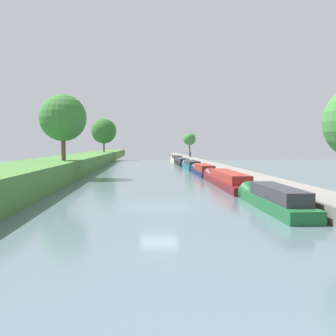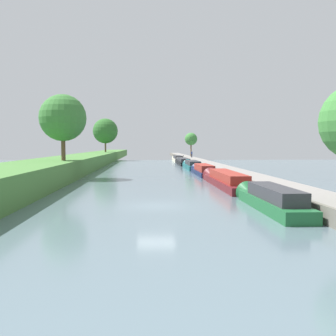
# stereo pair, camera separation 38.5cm
# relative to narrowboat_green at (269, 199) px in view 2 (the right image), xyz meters

# --- Properties ---
(ground_plane) EXTENTS (160.00, 160.00, 0.00)m
(ground_plane) POSITION_rel_narrowboat_green_xyz_m (-7.14, 1.49, -0.61)
(ground_plane) COLOR slate
(right_towpath) EXTENTS (3.21, 260.00, 0.92)m
(right_towpath) POSITION_rel_narrowboat_green_xyz_m (3.03, 1.49, -0.15)
(right_towpath) COLOR gray
(right_towpath) RESTS_ON ground_plane
(stone_quay) EXTENTS (0.25, 260.00, 0.97)m
(stone_quay) POSITION_rel_narrowboat_green_xyz_m (1.30, 1.49, -0.13)
(stone_quay) COLOR #6B665B
(stone_quay) RESTS_ON ground_plane
(narrowboat_green) EXTENTS (1.87, 11.15, 2.05)m
(narrowboat_green) POSITION_rel_narrowboat_green_xyz_m (0.00, 0.00, 0.00)
(narrowboat_green) COLOR #1E6033
(narrowboat_green) RESTS_ON ground_plane
(narrowboat_maroon) EXTENTS (2.15, 16.83, 2.17)m
(narrowboat_maroon) POSITION_rel_narrowboat_green_xyz_m (-0.08, 14.22, -0.02)
(narrowboat_maroon) COLOR maroon
(narrowboat_maroon) RESTS_ON ground_plane
(narrowboat_navy) EXTENTS (2.08, 12.46, 2.12)m
(narrowboat_navy) POSITION_rel_narrowboat_green_xyz_m (-0.14, 29.25, -0.05)
(narrowboat_navy) COLOR #141E42
(narrowboat_navy) RESTS_ON ground_plane
(narrowboat_teal) EXTENTS (2.18, 12.95, 2.09)m
(narrowboat_teal) POSITION_rel_narrowboat_green_xyz_m (-0.16, 42.47, -0.04)
(narrowboat_teal) COLOR #195B60
(narrowboat_teal) RESTS_ON ground_plane
(narrowboat_black) EXTENTS (2.17, 16.18, 2.06)m
(narrowboat_black) POSITION_rel_narrowboat_green_xyz_m (-0.34, 57.62, -0.06)
(narrowboat_black) COLOR black
(narrowboat_black) RESTS_ON ground_plane
(narrowboat_cream) EXTENTS (2.10, 13.48, 2.09)m
(narrowboat_cream) POSITION_rel_narrowboat_green_xyz_m (-0.27, 73.03, -0.02)
(narrowboat_cream) COLOR beige
(narrowboat_cream) RESTS_ON ground_plane
(tree_rightbank_midnear) EXTENTS (3.36, 3.36, 6.41)m
(tree_rightbank_midnear) POSITION_rel_narrowboat_green_xyz_m (4.11, 82.06, 5.00)
(tree_rightbank_midnear) COLOR brown
(tree_rightbank_midnear) RESTS_ON right_towpath
(tree_leftbank_downstream) EXTENTS (5.51, 5.51, 7.79)m
(tree_leftbank_downstream) POSITION_rel_narrowboat_green_xyz_m (-17.64, 22.85, 6.60)
(tree_leftbank_downstream) COLOR brown
(tree_leftbank_downstream) RESTS_ON left_grassy_bank
(tree_leftbank_upstream) EXTENTS (6.38, 6.38, 8.61)m
(tree_leftbank_upstream) POSITION_rel_narrowboat_green_xyz_m (-18.45, 77.73, 7.00)
(tree_leftbank_upstream) COLOR brown
(tree_leftbank_upstream) RESTS_ON left_grassy_bank
(person_walking) EXTENTS (0.34, 0.34, 1.66)m
(person_walking) POSITION_rel_narrowboat_green_xyz_m (3.44, 74.24, 1.18)
(person_walking) COLOR #282D42
(person_walking) RESTS_ON right_towpath
(mooring_bollard_far) EXTENTS (0.16, 0.16, 0.45)m
(mooring_bollard_far) POSITION_rel_narrowboat_green_xyz_m (1.73, 79.24, 0.53)
(mooring_bollard_far) COLOR black
(mooring_bollard_far) RESTS_ON right_towpath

